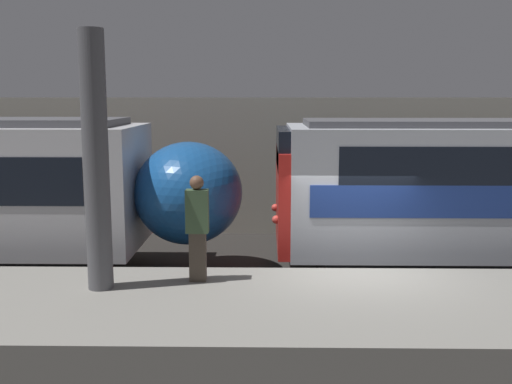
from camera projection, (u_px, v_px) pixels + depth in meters
ground_plane at (357, 316)px, 11.13m from camera, size 120.00×120.00×0.00m
platform at (375, 329)px, 9.31m from camera, size 40.00×3.54×0.93m
station_rear_barrier at (324, 167)px, 17.59m from camera, size 50.00×0.15×4.02m
support_pillar_near at (96, 162)px, 9.53m from camera, size 0.41×0.41×4.16m
person_waiting at (197, 225)px, 10.10m from camera, size 0.38×0.24×1.82m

